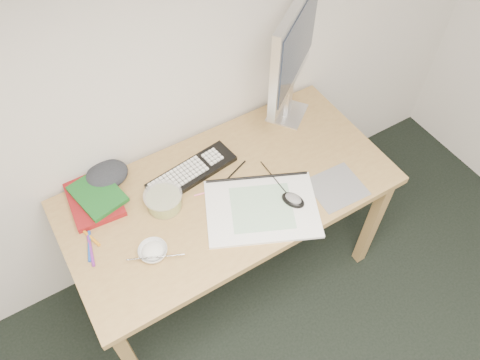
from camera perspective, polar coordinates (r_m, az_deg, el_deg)
The scene contains 18 objects.
desk at distance 2.05m, azimuth -1.36°, elevation -2.54°, with size 1.40×0.70×0.75m.
mousepad at distance 2.03m, azimuth 11.71°, elevation -0.88°, with size 0.22×0.20×0.00m, color slate.
sketchpad at distance 1.92m, azimuth 2.67°, elevation -3.50°, with size 0.45×0.32×0.01m, color white.
keyboard at distance 2.03m, azimuth -5.89°, elevation 0.95°, with size 0.40×0.13×0.02m, color black.
monitor at distance 2.05m, azimuth 6.61°, elevation 15.68°, with size 0.44×0.34×0.61m.
mouse at distance 1.93m, azimuth 6.51°, elevation -2.27°, with size 0.06×0.10×0.04m, color black.
rice_bowl at distance 1.83m, azimuth -10.54°, elevation -8.59°, with size 0.11×0.11×0.04m, color silver.
chopsticks at distance 1.79m, azimuth -10.25°, elevation -9.23°, with size 0.02×0.02×0.20m, color #BBBBBD.
fruit_tub at distance 1.93m, azimuth -9.27°, elevation -2.42°, with size 0.16×0.16×0.08m, color #E3DE50.
book_red at distance 2.03m, azimuth -17.36°, elevation -2.19°, with size 0.20×0.27×0.03m, color maroon.
book_green at distance 2.01m, azimuth -16.99°, elevation -1.64°, with size 0.16×0.22×0.02m, color #165A1E.
cloth_lump at distance 2.07m, azimuth -15.94°, elevation 0.61°, with size 0.15×0.13×0.06m, color #212428.
pencil_pink at distance 1.98m, azimuth -3.30°, elevation -1.31°, with size 0.01×0.01×0.17m, color pink.
pencil_tan at distance 1.99m, azimuth -0.82°, elevation -0.53°, with size 0.01×0.01×0.19m, color tan.
pencil_black at distance 2.03m, azimuth -0.91°, elevation 0.77°, with size 0.01×0.01×0.18m, color black.
marker_blue at distance 1.92m, azimuth -17.89°, elevation -7.69°, with size 0.01×0.01×0.14m, color #1F4AAC.
marker_orange at distance 1.94m, azimuth -17.93°, elevation -6.48°, with size 0.01×0.01×0.13m, color orange.
marker_purple at distance 1.90m, azimuth -17.72°, elevation -8.21°, with size 0.01×0.01×0.14m, color #732589.
Camera 1 is at (-0.45, 0.40, 2.35)m, focal length 35.00 mm.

